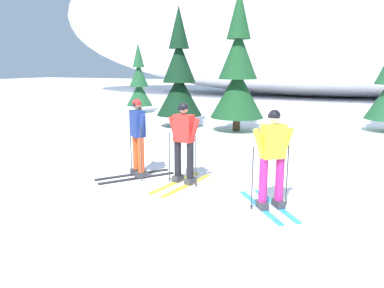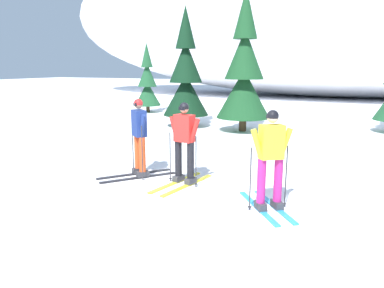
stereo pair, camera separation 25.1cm
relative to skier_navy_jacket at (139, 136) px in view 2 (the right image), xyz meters
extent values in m
plane|color=white|center=(1.60, -1.22, -0.94)|extent=(120.00, 120.00, 0.00)
cube|color=black|center=(0.07, -0.17, -0.93)|extent=(1.22, 1.45, 0.03)
cube|color=black|center=(-0.18, 0.03, -0.93)|extent=(1.22, 1.45, 0.03)
cube|color=#38383D|center=(0.13, -0.10, -0.85)|extent=(0.29, 0.31, 0.12)
cube|color=#38383D|center=(-0.12, 0.11, -0.85)|extent=(0.29, 0.31, 0.12)
cylinder|color=#DB471E|center=(0.13, -0.10, -0.39)|extent=(0.15, 0.15, 0.80)
cylinder|color=#DB471E|center=(-0.12, 0.11, -0.39)|extent=(0.15, 0.15, 0.80)
cube|color=navy|center=(0.01, 0.01, 0.31)|extent=(0.47, 0.44, 0.59)
cylinder|color=navy|center=(0.20, -0.15, 0.26)|extent=(0.28, 0.25, 0.58)
cylinder|color=navy|center=(-0.19, 0.17, 0.26)|extent=(0.28, 0.25, 0.58)
sphere|color=#A37556|center=(0.01, 0.01, 0.73)|extent=(0.19, 0.19, 0.19)
sphere|color=red|center=(0.01, 0.01, 0.76)|extent=(0.21, 0.21, 0.21)
cube|color=black|center=(-0.05, -0.06, 0.74)|extent=(0.14, 0.12, 0.07)
cylinder|color=#2D2D33|center=(0.23, -0.26, -0.32)|extent=(0.02, 0.02, 1.25)
cylinder|color=#2D2D33|center=(0.23, -0.26, -0.88)|extent=(0.07, 0.07, 0.01)
cylinder|color=#2D2D33|center=(-0.30, 0.18, -0.32)|extent=(0.02, 0.02, 1.25)
cylinder|color=#2D2D33|center=(-0.30, 0.18, -0.88)|extent=(0.07, 0.07, 0.01)
cube|color=gold|center=(1.32, -0.20, -0.93)|extent=(0.44, 1.75, 0.03)
cube|color=gold|center=(1.00, -0.13, -0.93)|extent=(0.44, 1.75, 0.03)
cube|color=#38383D|center=(1.34, -0.10, -0.85)|extent=(0.19, 0.30, 0.12)
cube|color=#38383D|center=(1.02, -0.04, -0.85)|extent=(0.19, 0.30, 0.12)
cylinder|color=black|center=(1.34, -0.10, -0.40)|extent=(0.15, 0.15, 0.79)
cylinder|color=black|center=(1.02, -0.04, -0.40)|extent=(0.15, 0.15, 0.79)
cube|color=red|center=(1.18, -0.07, 0.28)|extent=(0.45, 0.32, 0.58)
cylinder|color=red|center=(1.43, -0.12, 0.23)|extent=(0.29, 0.15, 0.58)
cylinder|color=red|center=(0.93, -0.02, 0.23)|extent=(0.29, 0.15, 0.58)
sphere|color=tan|center=(1.18, -0.07, 0.70)|extent=(0.19, 0.19, 0.19)
sphere|color=black|center=(1.18, -0.07, 0.73)|extent=(0.21, 0.21, 0.21)
cube|color=black|center=(1.16, -0.15, 0.71)|extent=(0.15, 0.06, 0.07)
cylinder|color=#2D2D33|center=(1.51, -0.20, -0.39)|extent=(0.02, 0.02, 1.10)
cylinder|color=#2D2D33|center=(1.51, -0.20, -0.88)|extent=(0.07, 0.07, 0.01)
cylinder|color=#2D2D33|center=(0.83, -0.06, -0.39)|extent=(0.02, 0.02, 1.10)
cylinder|color=#2D2D33|center=(0.83, -0.06, -0.88)|extent=(0.07, 0.07, 0.01)
cube|color=#2893CC|center=(3.01, -0.84, -0.93)|extent=(1.06, 1.37, 0.03)
cube|color=#2893CC|center=(3.26, -0.65, -0.93)|extent=(1.06, 1.37, 0.03)
cube|color=#38383D|center=(3.07, -0.92, -0.85)|extent=(0.28, 0.31, 0.12)
cube|color=#38383D|center=(3.32, -0.73, -0.85)|extent=(0.28, 0.31, 0.12)
cylinder|color=#B7237A|center=(3.07, -0.92, -0.39)|extent=(0.15, 0.15, 0.80)
cylinder|color=#B7237A|center=(3.32, -0.73, -0.39)|extent=(0.15, 0.15, 0.80)
cube|color=yellow|center=(3.20, -0.82, 0.30)|extent=(0.46, 0.43, 0.59)
cylinder|color=yellow|center=(3.00, -0.97, 0.25)|extent=(0.28, 0.24, 0.58)
cylinder|color=yellow|center=(3.40, -0.67, 0.25)|extent=(0.28, 0.24, 0.58)
sphere|color=beige|center=(3.20, -0.82, 0.72)|extent=(0.19, 0.19, 0.19)
sphere|color=black|center=(3.20, -0.82, 0.75)|extent=(0.21, 0.21, 0.21)
cube|color=black|center=(3.15, -0.76, 0.73)|extent=(0.14, 0.12, 0.07)
cylinder|color=#2D2D33|center=(2.89, -0.98, -0.37)|extent=(0.02, 0.02, 1.15)
cylinder|color=#2D2D33|center=(2.89, -0.98, -0.88)|extent=(0.07, 0.07, 0.01)
cylinder|color=#2D2D33|center=(3.43, -0.57, -0.37)|extent=(0.02, 0.02, 1.15)
cylinder|color=#2D2D33|center=(3.43, -0.57, -0.88)|extent=(0.07, 0.07, 0.01)
cylinder|color=#47301E|center=(-6.07, 10.54, -0.69)|extent=(0.20, 0.20, 0.51)
cone|color=#1E512D|center=(-6.07, 10.54, 0.08)|extent=(1.45, 1.45, 1.30)
cone|color=#1E512D|center=(-6.07, 10.54, 1.12)|extent=(1.04, 1.04, 1.30)
cone|color=#1E512D|center=(-6.07, 10.54, 2.16)|extent=(0.64, 0.64, 1.30)
cylinder|color=#47301E|center=(-2.05, 6.92, -0.61)|extent=(0.27, 0.27, 0.67)
cone|color=black|center=(-2.05, 6.92, 0.40)|extent=(1.90, 1.90, 1.70)
cone|color=black|center=(-2.05, 6.92, 1.77)|extent=(1.37, 1.37, 1.70)
cone|color=black|center=(-2.05, 6.92, 3.13)|extent=(0.84, 0.84, 1.70)
cylinder|color=#47301E|center=(0.47, 6.81, -0.58)|extent=(0.29, 0.29, 0.73)
cone|color=#194723|center=(0.47, 6.81, 0.53)|extent=(2.08, 2.08, 1.86)
cone|color=#194723|center=(0.47, 6.81, 2.02)|extent=(1.50, 1.50, 1.86)
cone|color=#194723|center=(0.47, 6.81, 3.51)|extent=(0.92, 0.92, 1.86)
ellipsoid|color=white|center=(3.01, 25.96, 6.38)|extent=(50.58, 19.76, 14.64)
camera|label=1|loc=(4.22, -7.08, 1.58)|focal=34.08mm
camera|label=2|loc=(4.45, -6.98, 1.58)|focal=34.08mm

